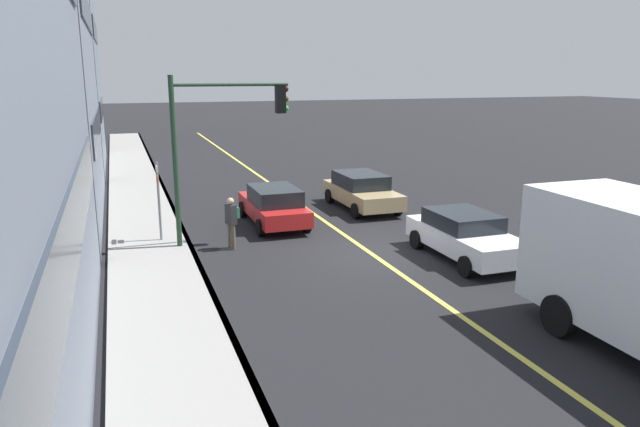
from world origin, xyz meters
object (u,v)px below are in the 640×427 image
(pedestrian_with_backpack, at_px, (232,219))
(traffic_light_mast, at_px, (220,131))
(car_red, at_px, (274,205))
(street_sign_post, at_px, (158,196))
(car_tan, at_px, (362,190))
(car_white, at_px, (465,235))

(pedestrian_with_backpack, distance_m, traffic_light_mast, 2.78)
(car_red, bearing_deg, traffic_light_mast, 134.58)
(traffic_light_mast, relative_size, street_sign_post, 2.00)
(car_tan, height_order, pedestrian_with_backpack, pedestrian_with_backpack)
(street_sign_post, bearing_deg, car_red, -72.89)
(car_white, height_order, pedestrian_with_backpack, pedestrian_with_backpack)
(street_sign_post, bearing_deg, car_white, -118.01)
(traffic_light_mast, bearing_deg, car_tan, -60.32)
(pedestrian_with_backpack, distance_m, street_sign_post, 2.55)
(car_red, height_order, pedestrian_with_backpack, pedestrian_with_backpack)
(car_tan, xyz_separation_m, car_red, (-1.43, 4.12, -0.02))
(traffic_light_mast, bearing_deg, car_red, -45.42)
(car_white, relative_size, street_sign_post, 1.60)
(car_red, xyz_separation_m, pedestrian_with_backpack, (-2.56, 2.04, 0.23))
(car_white, distance_m, car_red, 7.33)
(pedestrian_with_backpack, relative_size, street_sign_post, 0.61)
(car_tan, xyz_separation_m, street_sign_post, (-2.71, 8.28, 0.84))
(car_white, xyz_separation_m, car_red, (5.85, 4.43, 0.01))
(pedestrian_with_backpack, relative_size, traffic_light_mast, 0.31)
(car_white, distance_m, pedestrian_with_backpack, 7.26)
(car_white, relative_size, car_red, 0.97)
(car_tan, bearing_deg, street_sign_post, 108.10)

